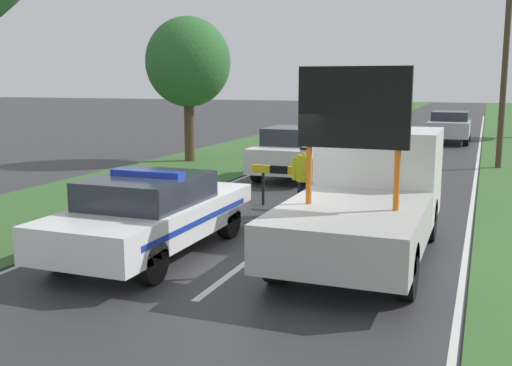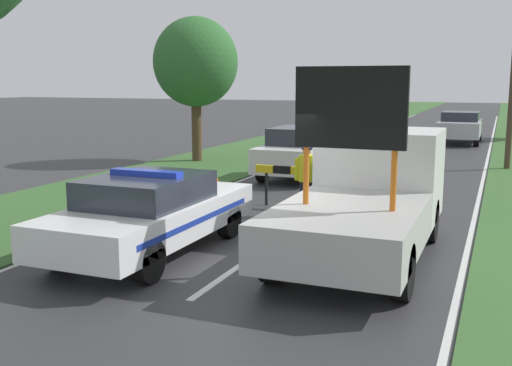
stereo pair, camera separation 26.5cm
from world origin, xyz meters
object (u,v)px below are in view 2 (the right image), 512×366
object	(u,v)px
police_car	(151,212)
roadside_tree_near_right	(196,63)
queued_car_hatch_blue	(359,137)
queued_car_sedan_silver	(460,126)
police_officer	(307,175)
work_truck	(368,194)
queued_car_van_white	(301,152)
traffic_cone_near_police	(217,188)
pedestrian_civilian	(336,171)
road_barrier	(309,175)
traffic_cone_centre_front	(430,201)

from	to	relation	value
police_car	roadside_tree_near_right	bearing A→B (deg)	110.41
queued_car_hatch_blue	queued_car_sedan_silver	world-z (taller)	queued_car_sedan_silver
police_officer	queued_car_sedan_silver	world-z (taller)	police_officer
work_truck	queued_car_van_white	bearing A→B (deg)	-66.66
police_car	roadside_tree_near_right	distance (m)	12.56
police_car	work_truck	xyz separation A→B (m)	(3.51, 1.48, 0.32)
queued_car_sedan_silver	traffic_cone_near_police	bearing A→B (deg)	74.94
roadside_tree_near_right	police_car	bearing A→B (deg)	-65.86
police_officer	traffic_cone_near_police	distance (m)	2.76
traffic_cone_near_police	roadside_tree_near_right	size ratio (longest dim) A/B	0.12
pedestrian_civilian	queued_car_hatch_blue	bearing A→B (deg)	92.15
road_barrier	police_officer	size ratio (longest dim) A/B	1.73
police_officer	road_barrier	bearing A→B (deg)	-69.95
work_truck	pedestrian_civilian	world-z (taller)	work_truck
queued_car_van_white	roadside_tree_near_right	size ratio (longest dim) A/B	0.80
police_officer	queued_car_van_white	bearing A→B (deg)	-63.32
work_truck	traffic_cone_centre_front	size ratio (longest dim) A/B	8.11
queued_car_hatch_blue	roadside_tree_near_right	world-z (taller)	roadside_tree_near_right
queued_car_hatch_blue	police_car	bearing A→B (deg)	89.16
police_car	queued_car_sedan_silver	distance (m)	22.32
work_truck	queued_car_van_white	size ratio (longest dim) A/B	1.24
police_car	pedestrian_civilian	world-z (taller)	pedestrian_civilian
work_truck	pedestrian_civilian	bearing A→B (deg)	-65.22
police_officer	work_truck	bearing A→B (deg)	135.69
police_officer	pedestrian_civilian	world-z (taller)	pedestrian_civilian
traffic_cone_centre_front	work_truck	bearing A→B (deg)	-101.02
traffic_cone_centre_front	queued_car_van_white	distance (m)	5.96
queued_car_hatch_blue	traffic_cone_near_police	bearing A→B (deg)	83.69
police_car	queued_car_sedan_silver	size ratio (longest dim) A/B	1.07
road_barrier	traffic_cone_near_police	xyz separation A→B (m)	(-2.43, -0.01, -0.49)
police_officer	traffic_cone_near_police	xyz separation A→B (m)	(-2.59, 0.73, -0.61)
queued_car_sedan_silver	roadside_tree_near_right	xyz separation A→B (m)	(-8.72, -10.86, 2.85)
police_car	road_barrier	bearing A→B (deg)	68.57
pedestrian_civilian	traffic_cone_near_police	distance (m)	3.47
police_car	roadside_tree_near_right	world-z (taller)	roadside_tree_near_right
pedestrian_civilian	queued_car_sedan_silver	size ratio (longest dim) A/B	0.41
queued_car_van_white	queued_car_sedan_silver	distance (m)	13.56
queued_car_hatch_blue	pedestrian_civilian	bearing A→B (deg)	100.31
traffic_cone_near_police	queued_car_sedan_silver	distance (m)	18.05
road_barrier	traffic_cone_centre_front	xyz separation A→B (m)	(2.73, 0.40, -0.49)
police_car	pedestrian_civilian	size ratio (longest dim) A/B	2.61
police_officer	pedestrian_civilian	xyz separation A→B (m)	(0.69, -0.10, 0.13)
work_truck	pedestrian_civilian	size ratio (longest dim) A/B	2.92
road_barrier	queued_car_van_white	size ratio (longest dim) A/B	0.64
police_car	traffic_cone_near_police	world-z (taller)	police_car
roadside_tree_near_right	queued_car_hatch_blue	bearing A→B (deg)	38.63
police_officer	roadside_tree_near_right	xyz separation A→B (m)	(-6.62, 7.29, 2.73)
road_barrier	queued_car_van_white	world-z (taller)	queued_car_van_white
work_truck	queued_car_van_white	world-z (taller)	work_truck
traffic_cone_centre_front	queued_car_sedan_silver	bearing A→B (deg)	91.58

